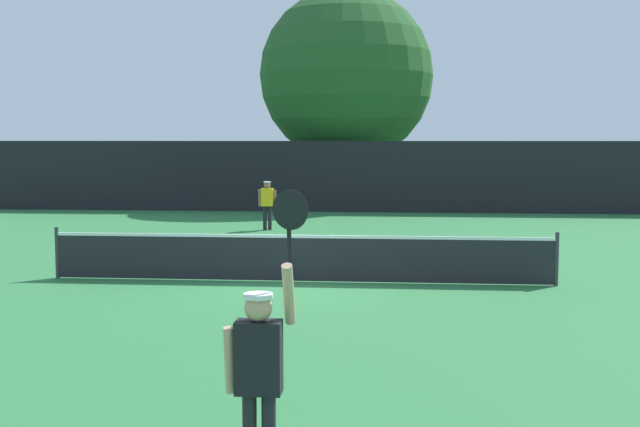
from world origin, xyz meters
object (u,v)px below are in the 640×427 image
(large_tree, at_px, (346,76))
(parked_car_near, at_px, (500,184))
(player_receiving, at_px, (267,201))
(tennis_ball, at_px, (390,277))
(player_serving, at_px, (260,360))

(large_tree, height_order, parked_car_near, large_tree)
(player_receiving, xyz_separation_m, large_tree, (1.94, 9.97, 4.67))
(player_receiving, relative_size, parked_car_near, 0.35)
(player_receiving, xyz_separation_m, tennis_ball, (3.89, -8.54, -0.90))
(player_serving, relative_size, large_tree, 0.27)
(tennis_ball, xyz_separation_m, parked_car_near, (5.05, 21.00, 0.74))
(large_tree, bearing_deg, player_serving, -88.23)
(player_receiving, height_order, parked_car_near, parked_car_near)
(tennis_ball, bearing_deg, parked_car_near, 76.49)
(player_receiving, distance_m, tennis_ball, 9.43)
(player_receiving, bearing_deg, parked_car_near, -125.66)
(player_serving, distance_m, large_tree, 28.97)
(player_receiving, bearing_deg, player_serving, 98.62)
(player_serving, height_order, player_receiving, player_serving)
(player_serving, bearing_deg, tennis_ball, 83.98)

